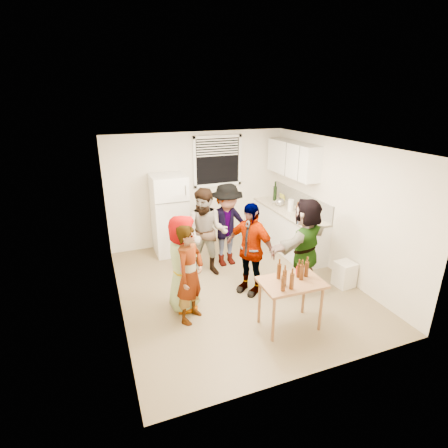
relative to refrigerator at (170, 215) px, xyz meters
name	(u,v)px	position (x,y,z in m)	size (l,w,h in m)	color
room	(237,287)	(0.75, -1.88, -0.85)	(4.00, 4.50, 2.50)	silver
window	(218,161)	(1.20, 0.33, 1.00)	(1.12, 0.10, 1.06)	white
refrigerator	(170,215)	(0.00, 0.00, 0.00)	(0.70, 0.70, 1.70)	white
counter_lower	(288,230)	(2.45, -0.73, -0.42)	(0.60, 2.20, 0.86)	white
countertop	(289,211)	(2.45, -0.73, 0.03)	(0.64, 2.22, 0.04)	beige
backsplash	(301,200)	(2.74, -0.73, 0.23)	(0.03, 2.20, 0.36)	#B4B0A5
upper_cabinets	(293,159)	(2.58, -0.53, 1.10)	(0.34, 1.60, 0.70)	white
kettle	(280,206)	(2.40, -0.41, 0.05)	(0.24, 0.20, 0.20)	silver
paper_towel	(290,211)	(2.43, -0.81, 0.05)	(0.12, 0.12, 0.26)	white
wine_bottle	(275,200)	(2.50, 0.01, 0.05)	(0.08, 0.08, 0.33)	black
beer_bottle_counter	(297,217)	(2.35, -1.20, 0.05)	(0.06, 0.06, 0.24)	#47230C
blue_cup	(299,223)	(2.19, -1.53, 0.05)	(0.08, 0.08, 0.11)	blue
picture_frame	(282,197)	(2.67, -0.04, 0.13)	(0.02, 0.18, 0.15)	#F3EB47
trash_bin	(345,273)	(2.56, -2.53, -0.60)	(0.31, 0.31, 0.46)	white
serving_table	(288,326)	(1.03, -3.19, -0.85)	(0.89, 0.60, 0.76)	brown
beer_bottle_table	(298,277)	(1.18, -3.12, -0.09)	(0.05, 0.05, 0.21)	#47230C
red_cup	(299,274)	(1.23, -3.05, -0.09)	(0.09, 0.09, 0.11)	#BE0808
guest_grey	(185,307)	(-0.28, -2.16, -0.85)	(0.77, 1.57, 0.50)	gray
guest_stripe	(192,318)	(-0.27, -2.50, -0.85)	(0.56, 1.53, 0.37)	#141933
guest_back_left	(207,273)	(0.41, -1.22, -0.85)	(0.82, 1.68, 0.64)	brown
guest_back_right	(227,264)	(0.91, -0.97, -0.85)	(1.08, 1.67, 0.62)	#45454A
guest_black	(249,291)	(0.89, -2.08, -0.85)	(0.95, 1.62, 0.39)	black
guest_orange	(301,286)	(1.84, -2.29, -0.85)	(1.53, 1.65, 0.49)	#BD724A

